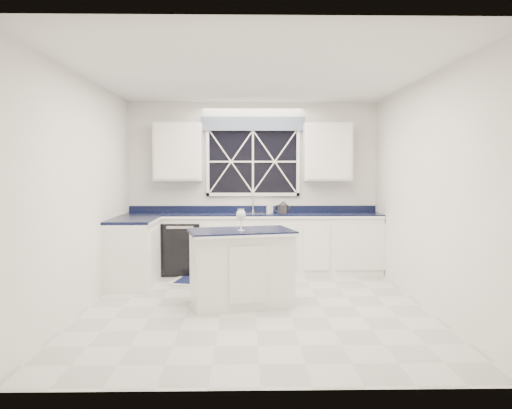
{
  "coord_description": "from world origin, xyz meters",
  "views": [
    {
      "loc": [
        -0.1,
        -5.81,
        1.62
      ],
      "look_at": [
        0.02,
        0.4,
        1.19
      ],
      "focal_mm": 35.0,
      "sensor_mm": 36.0,
      "label": 1
    }
  ],
  "objects_px": {
    "dishwasher": "(183,247)",
    "kettle": "(283,208)",
    "wine_glass": "(241,216)",
    "soap_bottle": "(270,207)",
    "faucet": "(253,202)",
    "island": "(241,267)"
  },
  "relations": [
    {
      "from": "dishwasher",
      "to": "island",
      "type": "relative_size",
      "value": 0.61
    },
    {
      "from": "faucet",
      "to": "wine_glass",
      "type": "height_order",
      "value": "faucet"
    },
    {
      "from": "faucet",
      "to": "kettle",
      "type": "distance_m",
      "value": 0.51
    },
    {
      "from": "dishwasher",
      "to": "kettle",
      "type": "relative_size",
      "value": 2.99
    },
    {
      "from": "dishwasher",
      "to": "wine_glass",
      "type": "bearing_deg",
      "value": -64.17
    },
    {
      "from": "wine_glass",
      "to": "island",
      "type": "bearing_deg",
      "value": 91.24
    },
    {
      "from": "kettle",
      "to": "wine_glass",
      "type": "relative_size",
      "value": 1.07
    },
    {
      "from": "faucet",
      "to": "island",
      "type": "bearing_deg",
      "value": -94.79
    },
    {
      "from": "wine_glass",
      "to": "soap_bottle",
      "type": "relative_size",
      "value": 1.34
    },
    {
      "from": "island",
      "to": "wine_glass",
      "type": "xyz_separation_m",
      "value": [
        0.0,
        -0.08,
        0.63
      ]
    },
    {
      "from": "island",
      "to": "soap_bottle",
      "type": "distance_m",
      "value": 2.09
    },
    {
      "from": "soap_bottle",
      "to": "wine_glass",
      "type": "bearing_deg",
      "value": -101.95
    },
    {
      "from": "island",
      "to": "wine_glass",
      "type": "bearing_deg",
      "value": -102.02
    },
    {
      "from": "dishwasher",
      "to": "kettle",
      "type": "bearing_deg",
      "value": -0.24
    },
    {
      "from": "dishwasher",
      "to": "wine_glass",
      "type": "xyz_separation_m",
      "value": [
        0.93,
        -1.92,
        0.67
      ]
    },
    {
      "from": "kettle",
      "to": "wine_glass",
      "type": "bearing_deg",
      "value": -103.41
    },
    {
      "from": "island",
      "to": "kettle",
      "type": "bearing_deg",
      "value": 57.61
    },
    {
      "from": "kettle",
      "to": "faucet",
      "type": "bearing_deg",
      "value": 161.53
    },
    {
      "from": "faucet",
      "to": "island",
      "type": "distance_m",
      "value": 2.14
    },
    {
      "from": "kettle",
      "to": "island",
      "type": "bearing_deg",
      "value": -104.25
    },
    {
      "from": "faucet",
      "to": "kettle",
      "type": "bearing_deg",
      "value": -23.35
    },
    {
      "from": "island",
      "to": "kettle",
      "type": "relative_size",
      "value": 4.92
    }
  ]
}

